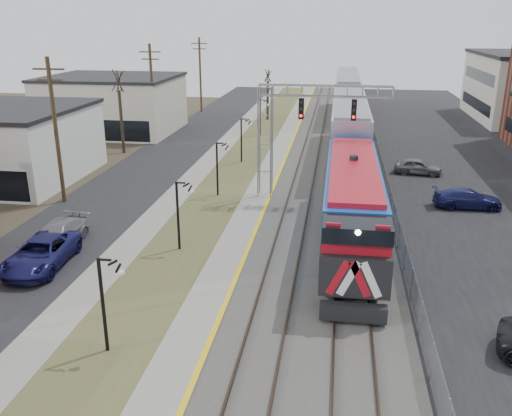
# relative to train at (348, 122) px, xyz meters

# --- Properties ---
(street_west) EXTENTS (7.00, 120.00, 0.04)m
(street_west) POSITION_rel_train_xyz_m (-17.00, -9.13, -2.86)
(street_west) COLOR black
(street_west) RESTS_ON ground
(sidewalk) EXTENTS (2.00, 120.00, 0.08)m
(sidewalk) POSITION_rel_train_xyz_m (-12.50, -9.13, -2.84)
(sidewalk) COLOR gray
(sidewalk) RESTS_ON ground
(grass_median) EXTENTS (4.00, 120.00, 0.06)m
(grass_median) POSITION_rel_train_xyz_m (-9.50, -9.13, -2.85)
(grass_median) COLOR #484D29
(grass_median) RESTS_ON ground
(platform) EXTENTS (2.00, 120.00, 0.24)m
(platform) POSITION_rel_train_xyz_m (-6.50, -9.13, -2.76)
(platform) COLOR gray
(platform) RESTS_ON ground
(ballast_bed) EXTENTS (8.00, 120.00, 0.20)m
(ballast_bed) POSITION_rel_train_xyz_m (-1.50, -9.13, -2.78)
(ballast_bed) COLOR #595651
(ballast_bed) RESTS_ON ground
(parking_lot) EXTENTS (16.00, 120.00, 0.04)m
(parking_lot) POSITION_rel_train_xyz_m (10.50, -9.13, -2.86)
(parking_lot) COLOR black
(parking_lot) RESTS_ON ground
(platform_edge) EXTENTS (0.24, 120.00, 0.01)m
(platform_edge) POSITION_rel_train_xyz_m (-5.62, -9.13, -2.64)
(platform_edge) COLOR gold
(platform_edge) RESTS_ON platform
(track_near) EXTENTS (1.58, 120.00, 0.15)m
(track_near) POSITION_rel_train_xyz_m (-3.50, -9.13, -2.61)
(track_near) COLOR #2D2119
(track_near) RESTS_ON ballast_bed
(track_far) EXTENTS (1.58, 120.00, 0.15)m
(track_far) POSITION_rel_train_xyz_m (-0.00, -9.13, -2.61)
(track_far) COLOR #2D2119
(track_far) RESTS_ON ballast_bed
(train) EXTENTS (3.00, 63.05, 5.33)m
(train) POSITION_rel_train_xyz_m (0.00, 0.00, 0.00)
(train) COLOR #1448A9
(train) RESTS_ON ground
(signal_gantry) EXTENTS (9.00, 1.07, 8.15)m
(signal_gantry) POSITION_rel_train_xyz_m (-4.28, -16.14, 2.70)
(signal_gantry) COLOR gray
(signal_gantry) RESTS_ON ground
(lampposts) EXTENTS (0.14, 62.14, 4.00)m
(lampposts) POSITION_rel_train_xyz_m (-9.50, -25.85, -0.88)
(lampposts) COLOR black
(lampposts) RESTS_ON ground
(utility_poles) EXTENTS (0.28, 80.28, 10.00)m
(utility_poles) POSITION_rel_train_xyz_m (-20.00, -19.13, 2.12)
(utility_poles) COLOR #4C3823
(utility_poles) RESTS_ON ground
(fence) EXTENTS (0.04, 120.00, 1.60)m
(fence) POSITION_rel_train_xyz_m (2.70, -9.13, -2.08)
(fence) COLOR gray
(fence) RESTS_ON ground
(bare_trees) EXTENTS (12.30, 42.30, 5.95)m
(bare_trees) POSITION_rel_train_xyz_m (-18.16, -5.22, -0.18)
(bare_trees) COLOR #382D23
(bare_trees) RESTS_ON ground
(car_lot_d) EXTENTS (4.60, 2.02, 1.32)m
(car_lot_d) POSITION_rel_train_xyz_m (8.03, -16.26, -2.23)
(car_lot_d) COLOR navy
(car_lot_d) RESTS_ON ground
(car_lot_e) EXTENTS (4.04, 2.08, 1.32)m
(car_lot_e) POSITION_rel_train_xyz_m (5.79, -7.96, -2.23)
(car_lot_e) COLOR slate
(car_lot_e) RESTS_ON ground
(car_street_a) EXTENTS (2.88, 5.61, 1.52)m
(car_street_a) POSITION_rel_train_xyz_m (-15.95, -29.41, -2.13)
(car_street_a) COLOR #171751
(car_street_a) RESTS_ON ground
(car_street_b) EXTENTS (2.25, 4.88, 1.38)m
(car_street_b) POSITION_rel_train_xyz_m (-16.47, -26.71, -2.19)
(car_street_b) COLOR gray
(car_street_b) RESTS_ON ground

